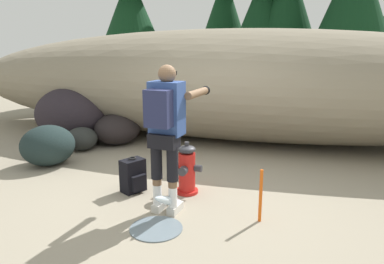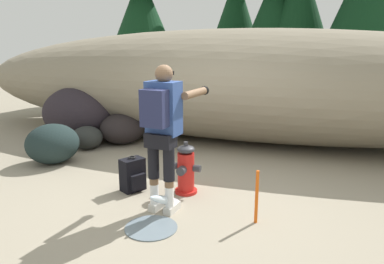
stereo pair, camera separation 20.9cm
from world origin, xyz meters
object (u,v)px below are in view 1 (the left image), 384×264
at_px(spare_backpack, 133,176).
at_px(boulder_large, 118,129).
at_px(fire_hydrant, 187,170).
at_px(boulder_mid, 73,114).
at_px(boulder_small, 48,145).
at_px(utility_worker, 167,122).
at_px(boulder_outlier, 81,139).
at_px(survey_stake, 261,196).

bearing_deg(spare_backpack, boulder_large, 151.28).
bearing_deg(fire_hydrant, boulder_mid, 148.21).
xyz_separation_m(boulder_large, boulder_small, (-0.43, -1.48, 0.02)).
bearing_deg(spare_backpack, boulder_small, -169.96).
height_order(utility_worker, spare_backpack, utility_worker).
height_order(utility_worker, boulder_small, utility_worker).
relative_size(boulder_large, boulder_outlier, 1.59).
bearing_deg(boulder_mid, boulder_large, -1.12).
distance_m(boulder_outlier, survey_stake, 3.94).
bearing_deg(boulder_outlier, boulder_small, -90.17).
distance_m(fire_hydrant, boulder_mid, 3.60).
relative_size(utility_worker, boulder_outlier, 2.84).
bearing_deg(fire_hydrant, boulder_small, 170.99).
bearing_deg(fire_hydrant, utility_worker, -94.78).
relative_size(fire_hydrant, boulder_small, 0.81).
bearing_deg(survey_stake, fire_hydrant, 153.55).
bearing_deg(spare_backpack, fire_hydrant, 41.73).
bearing_deg(boulder_outlier, fire_hydrant, -27.54).
distance_m(utility_worker, survey_stake, 1.31).
xyz_separation_m(boulder_mid, survey_stake, (4.08, -2.40, -0.24)).
distance_m(boulder_small, boulder_outlier, 0.91).
relative_size(boulder_large, survey_stake, 1.58).
relative_size(boulder_mid, boulder_outlier, 2.53).
relative_size(boulder_mid, boulder_small, 1.77).
xyz_separation_m(boulder_small, survey_stake, (3.50, -0.90, -0.03)).
distance_m(utility_worker, spare_backpack, 1.13).
distance_m(boulder_large, boulder_mid, 1.03).
distance_m(spare_backpack, survey_stake, 1.74).
bearing_deg(boulder_outlier, boulder_mid, 133.80).
distance_m(fire_hydrant, survey_stake, 1.14).
height_order(fire_hydrant, utility_worker, utility_worker).
relative_size(fire_hydrant, survey_stake, 1.15).
bearing_deg(boulder_mid, fire_hydrant, -31.79).
xyz_separation_m(boulder_mid, boulder_outlier, (0.58, -0.60, -0.33)).
height_order(fire_hydrant, boulder_mid, boulder_mid).
relative_size(fire_hydrant, boulder_mid, 0.46).
bearing_deg(utility_worker, survey_stake, -82.67).
distance_m(boulder_large, boulder_small, 1.54).
distance_m(spare_backpack, boulder_large, 2.46).
height_order(spare_backpack, boulder_small, boulder_small).
height_order(spare_backpack, boulder_outlier, spare_backpack).
bearing_deg(boulder_small, spare_backpack, -17.53).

